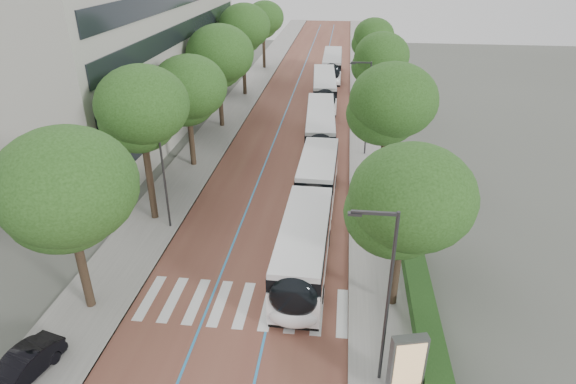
% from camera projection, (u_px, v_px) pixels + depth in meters
% --- Properties ---
extents(ground, '(160.00, 160.00, 0.00)m').
position_uv_depth(ground, '(236.00, 318.00, 23.71)').
color(ground, '#51544C').
rests_on(ground, ground).
extents(road, '(11.00, 140.00, 0.02)m').
position_uv_depth(road, '(305.00, 97.00, 59.13)').
color(road, brown).
rests_on(road, ground).
extents(sidewalk_left, '(4.00, 140.00, 0.12)m').
position_uv_depth(sidewalk_left, '(245.00, 94.00, 59.89)').
color(sidewalk_left, gray).
rests_on(sidewalk_left, ground).
extents(sidewalk_right, '(4.00, 140.00, 0.12)m').
position_uv_depth(sidewalk_right, '(367.00, 98.00, 58.33)').
color(sidewalk_right, gray).
rests_on(sidewalk_right, ground).
extents(kerb_left, '(0.20, 140.00, 0.14)m').
position_uv_depth(kerb_left, '(260.00, 95.00, 59.69)').
color(kerb_left, gray).
rests_on(kerb_left, ground).
extents(kerb_right, '(0.20, 140.00, 0.14)m').
position_uv_depth(kerb_right, '(351.00, 98.00, 58.53)').
color(kerb_right, gray).
rests_on(kerb_right, ground).
extents(zebra_crossing, '(10.55, 3.60, 0.01)m').
position_uv_depth(zebra_crossing, '(244.00, 305.00, 24.56)').
color(zebra_crossing, silver).
rests_on(zebra_crossing, ground).
extents(lane_line_left, '(0.12, 126.00, 0.01)m').
position_uv_depth(lane_line_left, '(292.00, 96.00, 59.29)').
color(lane_line_left, '#257DBA').
rests_on(lane_line_left, road).
extents(lane_line_right, '(0.12, 126.00, 0.01)m').
position_uv_depth(lane_line_right, '(318.00, 97.00, 58.96)').
color(lane_line_right, '#257DBA').
rests_on(lane_line_right, road).
extents(office_building, '(18.11, 40.00, 14.00)m').
position_uv_depth(office_building, '(99.00, 54.00, 47.36)').
color(office_building, '#A19F95').
rests_on(office_building, ground).
extents(hedge, '(1.20, 14.00, 0.80)m').
position_uv_depth(hedge, '(426.00, 325.00, 22.53)').
color(hedge, '#1B3F16').
rests_on(hedge, sidewalk_right).
extents(streetlight_near, '(1.82, 0.20, 8.00)m').
position_uv_depth(streetlight_near, '(385.00, 288.00, 18.18)').
color(streetlight_near, '#313134').
rests_on(streetlight_near, sidewalk_right).
extents(streetlight_far, '(1.82, 0.20, 8.00)m').
position_uv_depth(streetlight_far, '(366.00, 101.00, 40.33)').
color(streetlight_far, '#313134').
rests_on(streetlight_far, sidewalk_right).
extents(lamp_post_left, '(0.14, 0.14, 8.00)m').
position_uv_depth(lamp_post_left, '(163.00, 170.00, 29.56)').
color(lamp_post_left, '#313134').
rests_on(lamp_post_left, sidewalk_left).
extents(trees_left, '(6.49, 60.86, 10.18)m').
position_uv_depth(trees_left, '(207.00, 68.00, 42.83)').
color(trees_left, black).
rests_on(trees_left, ground).
extents(trees_right, '(5.86, 47.32, 9.22)m').
position_uv_depth(trees_right, '(383.00, 94.00, 36.68)').
color(trees_right, black).
rests_on(trees_right, ground).
extents(lead_bus, '(2.90, 18.44, 3.20)m').
position_uv_depth(lead_bus, '(310.00, 215.00, 29.60)').
color(lead_bus, black).
rests_on(lead_bus, ground).
extents(bus_queued_0, '(3.14, 12.51, 3.20)m').
position_uv_depth(bus_queued_0, '(320.00, 129.00, 43.73)').
color(bus_queued_0, white).
rests_on(bus_queued_0, ground).
extents(bus_queued_1, '(3.25, 12.53, 3.20)m').
position_uv_depth(bus_queued_1, '(324.00, 90.00, 55.84)').
color(bus_queued_1, white).
rests_on(bus_queued_1, ground).
extents(bus_queued_2, '(2.67, 12.43, 3.20)m').
position_uv_depth(bus_queued_2, '(332.00, 66.00, 67.17)').
color(bus_queued_2, white).
rests_on(bus_queued_2, ground).
extents(ad_panel, '(1.48, 0.73, 2.97)m').
position_uv_depth(ad_panel, '(407.00, 365.00, 18.88)').
color(ad_panel, '#59595B').
rests_on(ad_panel, sidewalk_right).
extents(parked_car, '(2.21, 3.96, 1.24)m').
position_uv_depth(parked_car, '(21.00, 368.00, 19.96)').
color(parked_car, black).
rests_on(parked_car, sidewalk_left).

